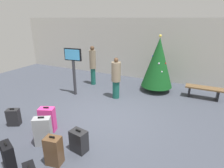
% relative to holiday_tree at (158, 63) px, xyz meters
% --- Properties ---
extents(ground_plane, '(16.00, 16.00, 0.00)m').
position_rel_holiday_tree_xyz_m(ground_plane, '(-0.97, -3.22, -1.29)').
color(ground_plane, '#424754').
extents(back_wall, '(16.00, 0.20, 3.12)m').
position_rel_holiday_tree_xyz_m(back_wall, '(-0.97, 1.56, 0.27)').
color(back_wall, beige).
rests_on(back_wall, ground_plane).
extents(holiday_tree, '(1.35, 1.35, 2.47)m').
position_rel_holiday_tree_xyz_m(holiday_tree, '(0.00, 0.00, 0.00)').
color(holiday_tree, '#4C3319').
rests_on(holiday_tree, ground_plane).
extents(flight_info_kiosk, '(0.75, 0.15, 1.97)m').
position_rel_holiday_tree_xyz_m(flight_info_kiosk, '(-3.02, -1.94, 0.05)').
color(flight_info_kiosk, '#333338').
rests_on(flight_info_kiosk, ground_plane).
extents(waiting_bench, '(1.39, 0.44, 0.48)m').
position_rel_holiday_tree_xyz_m(waiting_bench, '(1.92, -0.02, -0.93)').
color(waiting_bench, brown).
rests_on(waiting_bench, ground_plane).
extents(traveller_0, '(0.43, 0.43, 1.88)m').
position_rel_holiday_tree_xyz_m(traveller_0, '(-2.99, -0.50, -0.28)').
color(traveller_0, '#19594C').
rests_on(traveller_0, ground_plane).
extents(traveller_1, '(0.49, 0.49, 1.67)m').
position_rel_holiday_tree_xyz_m(traveller_1, '(-1.29, -1.52, -0.42)').
color(traveller_1, '#19594C').
rests_on(traveller_1, ground_plane).
extents(suitcase_2, '(0.49, 0.39, 0.76)m').
position_rel_holiday_tree_xyz_m(suitcase_2, '(-2.08, -4.52, -0.93)').
color(suitcase_2, '#E5388C').
rests_on(suitcase_2, ground_plane).
extents(suitcase_3, '(0.45, 0.33, 0.72)m').
position_rel_holiday_tree_xyz_m(suitcase_3, '(-1.69, -6.04, -0.95)').
color(suitcase_3, black).
rests_on(suitcase_3, ground_plane).
extents(suitcase_4, '(0.48, 0.42, 0.80)m').
position_rel_holiday_tree_xyz_m(suitcase_4, '(-1.72, -5.04, -0.91)').
color(suitcase_4, '#9EA0A5').
rests_on(suitcase_4, ground_plane).
extents(suitcase_5, '(0.42, 0.37, 0.56)m').
position_rel_holiday_tree_xyz_m(suitcase_5, '(-3.23, -4.75, -1.03)').
color(suitcase_5, '#232326').
rests_on(suitcase_5, ground_plane).
extents(suitcase_6, '(0.44, 0.33, 0.59)m').
position_rel_holiday_tree_xyz_m(suitcase_6, '(-0.76, -4.86, -1.01)').
color(suitcase_6, '#232326').
rests_on(suitcase_6, ground_plane).
extents(suitcase_7, '(0.39, 0.32, 0.71)m').
position_rel_holiday_tree_xyz_m(suitcase_7, '(-1.00, -5.45, -0.95)').
color(suitcase_7, brown).
rests_on(suitcase_7, ground_plane).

